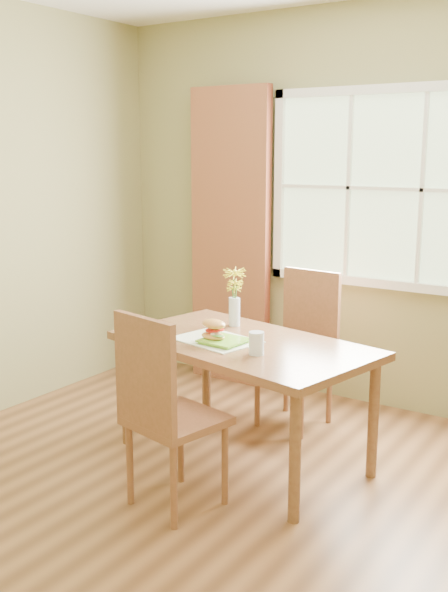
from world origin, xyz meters
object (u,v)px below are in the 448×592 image
Objects in this scene: chair_near at (163,405)px; croissant_sandwich at (214,330)px; flower_vase at (235,291)px; dining_table at (243,354)px; chair_far at (302,341)px; water_glass at (256,344)px.

chair_near reaches higher than croissant_sandwich.
flower_vase reaches higher than chair_near.
croissant_sandwich is at bearing -125.67° from dining_table.
chair_far is 8.25× the size of water_glass.
dining_table is 13.08× the size of water_glass.
chair_far reaches higher than dining_table.
water_glass is 0.64m from flower_vase.
croissant_sandwich reaches higher than water_glass.
chair_near is at bearing -80.08° from dining_table.
croissant_sandwich is 0.42m from flower_vase.
chair_near is at bearing -111.58° from water_glass.
croissant_sandwich reaches higher than dining_table.
chair_far is at bearing 100.72° from dining_table.
dining_table is at bearing 100.57° from chair_near.
chair_near reaches higher than chair_far.
chair_near reaches higher than dining_table.
flower_vase reaches higher than water_glass.
chair_near is 1.06m from flower_vase.
flower_vase is at bearing 114.41° from chair_near.
chair_near is 0.64m from croissant_sandwich.
flower_vase reaches higher than chair_far.
water_glass is (0.21, 0.53, 0.21)m from chair_near.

